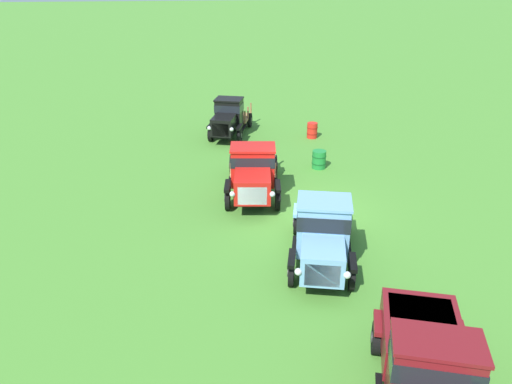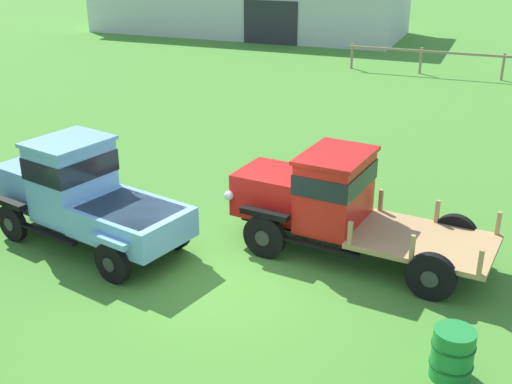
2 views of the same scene
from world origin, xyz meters
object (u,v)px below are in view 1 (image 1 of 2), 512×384
vintage_truck_midrow_center (253,172)px  vintage_truck_second_in_line (323,230)px  vintage_truck_foreground_near (429,371)px  oil_drum_beside_row (319,159)px  oil_drum_near_fence (312,130)px  vintage_truck_far_side (228,118)px

vintage_truck_midrow_center → vintage_truck_second_in_line: bearing=-162.0°
vintage_truck_foreground_near → oil_drum_beside_row: bearing=-4.2°
vintage_truck_foreground_near → oil_drum_near_fence: bearing=-5.3°
vintage_truck_second_in_line → oil_drum_beside_row: 7.91m
oil_drum_beside_row → vintage_truck_far_side: bearing=37.3°
vintage_truck_second_in_line → oil_drum_beside_row: size_ratio=6.07×
vintage_truck_foreground_near → vintage_truck_second_in_line: (5.78, 0.75, 0.06)m
oil_drum_near_fence → vintage_truck_far_side: bearing=81.9°
oil_drum_beside_row → oil_drum_near_fence: bearing=-8.6°
vintage_truck_far_side → oil_drum_beside_row: size_ratio=5.75×
vintage_truck_foreground_near → oil_drum_near_fence: 17.83m
vintage_truck_midrow_center → oil_drum_near_fence: size_ratio=6.74×
vintage_truck_midrow_center → oil_drum_beside_row: vintage_truck_midrow_center is taller
vintage_truck_midrow_center → oil_drum_beside_row: 4.43m
oil_drum_near_fence → vintage_truck_second_in_line: bearing=168.7°
vintage_truck_second_in_line → vintage_truck_foreground_near: bearing=-172.6°
vintage_truck_second_in_line → oil_drum_beside_row: bearing=-12.8°
vintage_truck_foreground_near → vintage_truck_midrow_center: 10.87m
vintage_truck_midrow_center → vintage_truck_far_side: (7.75, 0.42, -0.06)m
vintage_truck_foreground_near → oil_drum_beside_row: 13.52m
vintage_truck_far_side → oil_drum_near_fence: (-0.62, -4.38, -0.65)m
vintage_truck_foreground_near → oil_drum_beside_row: (13.46, -1.00, -0.64)m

